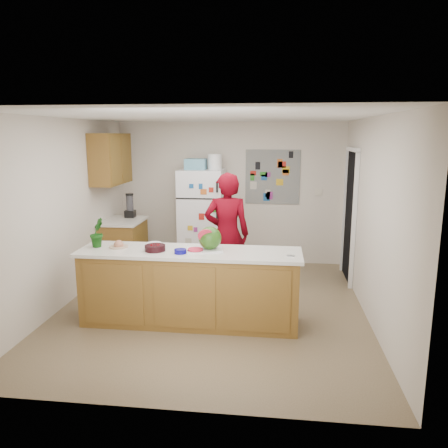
# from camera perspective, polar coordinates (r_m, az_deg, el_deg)

# --- Properties ---
(floor) EXTENTS (4.00, 4.50, 0.02)m
(floor) POSITION_cam_1_polar(r_m,az_deg,el_deg) (5.98, -1.55, -10.92)
(floor) COLOR brown
(floor) RESTS_ON ground
(wall_back) EXTENTS (4.00, 0.02, 2.50)m
(wall_back) POSITION_cam_1_polar(r_m,az_deg,el_deg) (7.84, 0.81, 4.04)
(wall_back) COLOR beige
(wall_back) RESTS_ON ground
(wall_left) EXTENTS (0.02, 4.50, 2.50)m
(wall_left) POSITION_cam_1_polar(r_m,az_deg,el_deg) (6.24, -20.21, 1.37)
(wall_left) COLOR beige
(wall_left) RESTS_ON ground
(wall_right) EXTENTS (0.02, 4.50, 2.50)m
(wall_right) POSITION_cam_1_polar(r_m,az_deg,el_deg) (5.69, 18.84, 0.53)
(wall_right) COLOR beige
(wall_right) RESTS_ON ground
(ceiling) EXTENTS (4.00, 4.50, 0.02)m
(ceiling) POSITION_cam_1_polar(r_m,az_deg,el_deg) (5.53, -1.69, 13.97)
(ceiling) COLOR white
(ceiling) RESTS_ON wall_back
(doorway) EXTENTS (0.03, 0.85, 2.04)m
(doorway) POSITION_cam_1_polar(r_m,az_deg,el_deg) (7.13, 16.18, 0.95)
(doorway) COLOR black
(doorway) RESTS_ON ground
(peninsula_base) EXTENTS (2.60, 0.62, 0.88)m
(peninsula_base) POSITION_cam_1_polar(r_m,az_deg,el_deg) (5.39, -4.48, -8.40)
(peninsula_base) COLOR brown
(peninsula_base) RESTS_ON floor
(peninsula_top) EXTENTS (2.68, 0.70, 0.04)m
(peninsula_top) POSITION_cam_1_polar(r_m,az_deg,el_deg) (5.25, -4.56, -3.68)
(peninsula_top) COLOR silver
(peninsula_top) RESTS_ON peninsula_base
(side_counter_base) EXTENTS (0.60, 0.80, 0.86)m
(side_counter_base) POSITION_cam_1_polar(r_m,az_deg,el_deg) (7.49, -12.94, -3.00)
(side_counter_base) COLOR brown
(side_counter_base) RESTS_ON floor
(side_counter_top) EXTENTS (0.64, 0.84, 0.04)m
(side_counter_top) POSITION_cam_1_polar(r_m,az_deg,el_deg) (7.40, -13.09, 0.38)
(side_counter_top) COLOR silver
(side_counter_top) RESTS_ON side_counter_base
(upper_cabinets) EXTENTS (0.35, 1.00, 0.80)m
(upper_cabinets) POSITION_cam_1_polar(r_m,az_deg,el_deg) (7.27, -14.57, 8.23)
(upper_cabinets) COLOR brown
(upper_cabinets) RESTS_ON wall_left
(refrigerator) EXTENTS (0.75, 0.70, 1.70)m
(refrigerator) POSITION_cam_1_polar(r_m,az_deg,el_deg) (7.59, -2.88, 0.72)
(refrigerator) COLOR silver
(refrigerator) RESTS_ON floor
(fridge_top_bin) EXTENTS (0.35, 0.28, 0.18)m
(fridge_top_bin) POSITION_cam_1_polar(r_m,az_deg,el_deg) (7.49, -3.71, 7.82)
(fridge_top_bin) COLOR #5999B2
(fridge_top_bin) RESTS_ON refrigerator
(photo_collage) EXTENTS (0.95, 0.01, 0.95)m
(photo_collage) POSITION_cam_1_polar(r_m,az_deg,el_deg) (7.74, 6.37, 6.11)
(photo_collage) COLOR slate
(photo_collage) RESTS_ON wall_back
(person) EXTENTS (0.69, 0.50, 1.77)m
(person) POSITION_cam_1_polar(r_m,az_deg,el_deg) (6.21, 0.39, -1.39)
(person) COLOR #5E020E
(person) RESTS_ON floor
(blender_appliance) EXTENTS (0.12, 0.12, 0.38)m
(blender_appliance) POSITION_cam_1_polar(r_m,az_deg,el_deg) (7.57, -12.19, 2.29)
(blender_appliance) COLOR black
(blender_appliance) RESTS_ON side_counter_top
(cutting_board) EXTENTS (0.48, 0.40, 0.01)m
(cutting_board) POSITION_cam_1_polar(r_m,az_deg,el_deg) (5.23, -2.52, -3.41)
(cutting_board) COLOR silver
(cutting_board) RESTS_ON peninsula_top
(watermelon) EXTENTS (0.28, 0.28, 0.28)m
(watermelon) POSITION_cam_1_polar(r_m,az_deg,el_deg) (5.21, -1.85, -1.85)
(watermelon) COLOR #1D5319
(watermelon) RESTS_ON cutting_board
(watermelon_slice) EXTENTS (0.18, 0.18, 0.02)m
(watermelon_slice) POSITION_cam_1_polar(r_m,az_deg,el_deg) (5.20, -3.77, -3.33)
(watermelon_slice) COLOR #C53832
(watermelon_slice) RESTS_ON cutting_board
(cherry_bowl) EXTENTS (0.31, 0.31, 0.07)m
(cherry_bowl) POSITION_cam_1_polar(r_m,az_deg,el_deg) (5.28, -8.99, -3.10)
(cherry_bowl) COLOR black
(cherry_bowl) RESTS_ON peninsula_top
(white_bowl) EXTENTS (0.22, 0.22, 0.06)m
(white_bowl) POSITION_cam_1_polar(r_m,az_deg,el_deg) (5.43, -9.09, -2.73)
(white_bowl) COLOR white
(white_bowl) RESTS_ON peninsula_top
(cobalt_bowl) EXTENTS (0.17, 0.17, 0.05)m
(cobalt_bowl) POSITION_cam_1_polar(r_m,az_deg,el_deg) (5.13, -5.73, -3.56)
(cobalt_bowl) COLOR #09066A
(cobalt_bowl) RESTS_ON peninsula_top
(plate) EXTENTS (0.27, 0.27, 0.02)m
(plate) POSITION_cam_1_polar(r_m,az_deg,el_deg) (5.53, -13.58, -2.90)
(plate) COLOR beige
(plate) RESTS_ON peninsula_top
(paper_towel) EXTENTS (0.25, 0.24, 0.02)m
(paper_towel) POSITION_cam_1_polar(r_m,az_deg,el_deg) (5.18, -1.62, -3.54)
(paper_towel) COLOR white
(paper_towel) RESTS_ON peninsula_top
(keys) EXTENTS (0.09, 0.05, 0.01)m
(keys) POSITION_cam_1_polar(r_m,az_deg,el_deg) (5.04, 8.71, -4.14)
(keys) COLOR gray
(keys) RESTS_ON peninsula_top
(potted_plant) EXTENTS (0.18, 0.22, 0.35)m
(potted_plant) POSITION_cam_1_polar(r_m,az_deg,el_deg) (5.60, -16.28, -1.08)
(potted_plant) COLOR #123C15
(potted_plant) RESTS_ON peninsula_top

